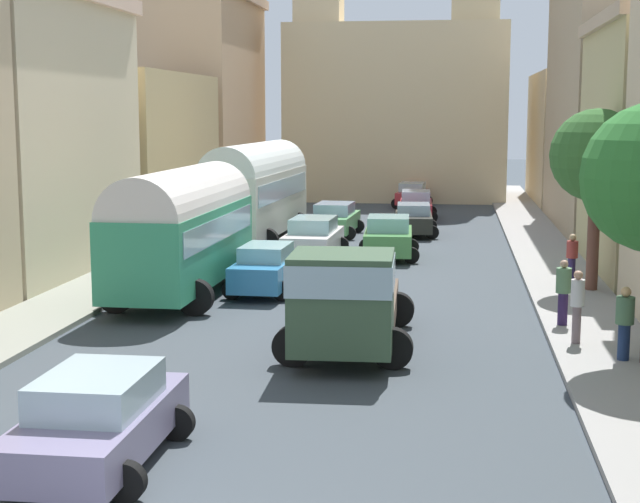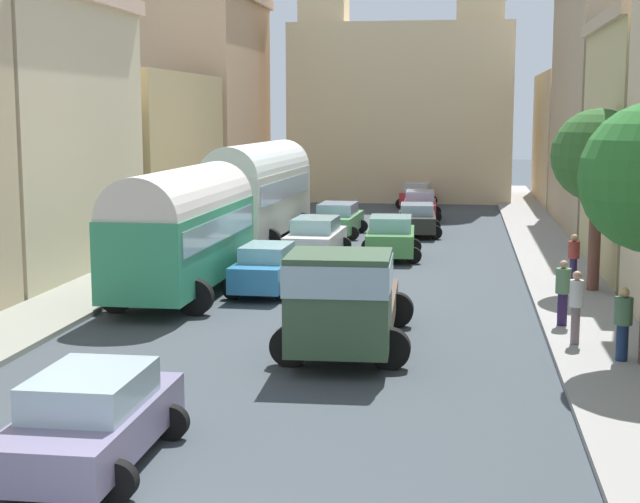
# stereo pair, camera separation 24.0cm
# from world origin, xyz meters

# --- Properties ---
(ground_plane) EXTENTS (154.00, 154.00, 0.00)m
(ground_plane) POSITION_xyz_m (0.00, 27.00, 0.00)
(ground_plane) COLOR #3D454B
(sidewalk_left) EXTENTS (2.50, 70.00, 0.14)m
(sidewalk_left) POSITION_xyz_m (-7.25, 27.00, 0.07)
(sidewalk_left) COLOR gray
(sidewalk_left) RESTS_ON ground
(sidewalk_right) EXTENTS (2.50, 70.00, 0.14)m
(sidewalk_right) POSITION_xyz_m (7.25, 27.00, 0.07)
(sidewalk_right) COLOR gray
(sidewalk_right) RESTS_ON ground
(building_left_2) EXTENTS (5.58, 10.45, 9.69)m
(building_left_2) POSITION_xyz_m (-11.03, 21.41, 4.87)
(building_left_2) COLOR beige
(building_left_2) RESTS_ON ground
(building_left_3) EXTENTS (4.05, 11.90, 7.28)m
(building_left_3) POSITION_xyz_m (-10.52, 33.49, 3.64)
(building_left_3) COLOR tan
(building_left_3) RESTS_ON ground
(building_left_4) EXTENTS (6.37, 11.62, 12.44)m
(building_left_4) POSITION_xyz_m (-11.40, 46.19, 6.25)
(building_left_4) COLOR tan
(building_left_4) RESTS_ON ground
(building_right_3) EXTENTS (6.04, 13.83, 12.16)m
(building_right_3) POSITION_xyz_m (11.25, 36.74, 6.11)
(building_right_3) COLOR tan
(building_right_3) RESTS_ON ground
(building_right_4) EXTENTS (4.10, 12.40, 7.84)m
(building_right_4) POSITION_xyz_m (10.55, 50.58, 3.92)
(building_right_4) COLOR #CEB387
(building_right_4) RESTS_ON ground
(distant_church) EXTENTS (13.58, 7.84, 20.25)m
(distant_church) POSITION_xyz_m (0.00, 51.78, 6.57)
(distant_church) COLOR beige
(distant_church) RESTS_ON ground
(parked_bus_0) EXTENTS (3.31, 8.52, 3.87)m
(parked_bus_0) POSITION_xyz_m (-4.38, 18.08, 2.13)
(parked_bus_0) COLOR #32976B
(parked_bus_0) RESTS_ON ground
(parked_bus_1) EXTENTS (3.53, 9.93, 4.23)m
(parked_bus_1) POSITION_xyz_m (-4.60, 30.11, 2.35)
(parked_bus_1) COLOR beige
(parked_bus_1) RESTS_ON ground
(cargo_truck_0) EXTENTS (3.23, 7.01, 2.55)m
(cargo_truck_0) POSITION_xyz_m (1.29, 11.76, 1.33)
(cargo_truck_0) COLOR #365137
(cargo_truck_0) RESTS_ON ground
(car_0) EXTENTS (2.45, 3.86, 1.61)m
(car_0) POSITION_xyz_m (1.25, 26.44, 0.81)
(car_0) COLOR #4D9049
(car_0) RESTS_ON ground
(car_1) EXTENTS (2.35, 3.99, 1.44)m
(car_1) POSITION_xyz_m (1.91, 33.40, 0.73)
(car_1) COLOR #272721
(car_1) RESTS_ON ground
(car_2) EXTENTS (2.31, 4.18, 1.51)m
(car_2) POSITION_xyz_m (1.77, 39.72, 0.76)
(car_2) COLOR #A92732
(car_2) RESTS_ON ground
(car_3) EXTENTS (2.33, 3.80, 1.45)m
(car_3) POSITION_xyz_m (1.30, 46.27, 0.73)
(car_3) COLOR #AE2831
(car_3) RESTS_ON ground
(car_4) EXTENTS (2.39, 4.26, 1.51)m
(car_4) POSITION_xyz_m (-1.80, 4.28, 0.76)
(car_4) COLOR slate
(car_4) RESTS_ON ground
(car_5) EXTENTS (2.20, 3.89, 1.50)m
(car_5) POSITION_xyz_m (-1.99, 18.93, 0.76)
(car_5) COLOR #3786C3
(car_5) RESTS_ON ground
(car_6) EXTENTS (2.46, 4.35, 1.51)m
(car_6) POSITION_xyz_m (-1.64, 26.52, 0.76)
(car_6) COLOR white
(car_6) RESTS_ON ground
(car_7) EXTENTS (2.46, 4.32, 1.48)m
(car_7) POSITION_xyz_m (-1.59, 32.78, 0.75)
(car_7) COLOR #4F9154
(car_7) RESTS_ON ground
(pedestrian_0) EXTENTS (0.51, 0.51, 1.82)m
(pedestrian_0) POSITION_xyz_m (6.48, 14.98, 1.03)
(pedestrian_0) COLOR #2D1D48
(pedestrian_0) RESTS_ON ground
(pedestrian_1) EXTENTS (0.36, 0.36, 1.87)m
(pedestrian_1) POSITION_xyz_m (6.58, 13.02, 1.08)
(pedestrian_1) COLOR slate
(pedestrian_1) RESTS_ON ground
(pedestrian_2) EXTENTS (0.56, 0.56, 1.77)m
(pedestrian_2) POSITION_xyz_m (7.42, 11.59, 1.00)
(pedestrian_2) COLOR navy
(pedestrian_2) RESTS_ON ground
(pedestrian_4) EXTENTS (0.50, 0.50, 1.69)m
(pedestrian_4) POSITION_xyz_m (7.44, 21.33, 0.96)
(pedestrian_4) COLOR #2B2251
(pedestrian_4) RESTS_ON ground
(roadside_tree_2) EXTENTS (2.80, 2.80, 5.64)m
(roadside_tree_2) POSITION_xyz_m (7.90, 20.14, 4.19)
(roadside_tree_2) COLOR brown
(roadside_tree_2) RESTS_ON ground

